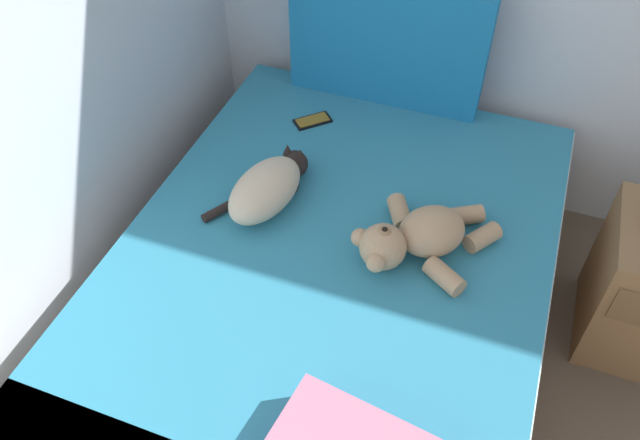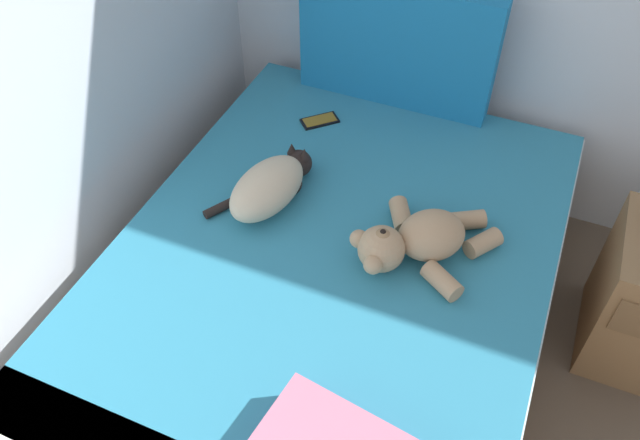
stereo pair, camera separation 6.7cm
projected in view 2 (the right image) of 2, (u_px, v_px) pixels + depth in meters
name	position (u px, v px, depth m)	size (l,w,h in m)	color
bed	(325.00, 311.00, 2.23)	(1.44, 2.06, 0.52)	olive
patterned_cushion	(397.00, 44.00, 2.50)	(0.79, 0.12, 0.51)	#1972AD
cat	(270.00, 186.00, 2.20)	(0.31, 0.42, 0.15)	#C6B293
teddy_bear	(417.00, 240.00, 2.02)	(0.46, 0.44, 0.16)	tan
cell_phone	(320.00, 121.00, 2.56)	(0.16, 0.15, 0.01)	black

